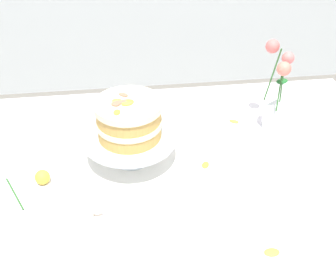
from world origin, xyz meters
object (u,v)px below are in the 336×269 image
Objects in this scene: dining_table at (193,194)px; cake_stand at (130,140)px; fallen_rose at (41,178)px; flower_vase at (276,99)px; teacup at (80,214)px; layer_cake at (129,119)px.

cake_stand is at bearing 156.60° from dining_table.
cake_stand is 0.29m from fallen_rose.
flower_vase is (0.51, 0.13, 0.03)m from cake_stand.
cake_stand is at bearing 57.39° from teacup.
dining_table is 0.33m from layer_cake.
flower_vase reaches higher than teacup.
dining_table is at bearing -146.03° from flower_vase.
layer_cake reaches higher than fallen_rose.
flower_vase is at bearing 14.81° from cake_stand.
layer_cake reaches higher than teacup.
layer_cake is 0.53m from flower_vase.
flower_vase is at bearing 29.33° from teacup.
fallen_rose is at bearing -164.85° from layer_cake.
layer_cake is 0.31m from teacup.
cake_stand is 0.92× the size of flower_vase.
flower_vase is at bearing 14.81° from layer_cake.
teacup is (-0.15, -0.24, -0.06)m from cake_stand.
fallen_rose is at bearing 179.00° from dining_table.
flower_vase is at bearing 14.93° from fallen_rose.
layer_cake is at bearing 156.62° from dining_table.
fallen_rose is (-0.12, 0.16, -0.00)m from teacup.
dining_table is 0.27m from cake_stand.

